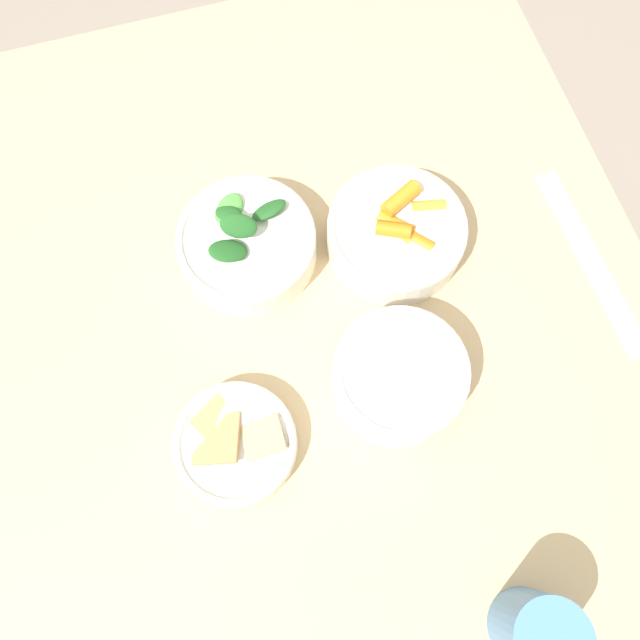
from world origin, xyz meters
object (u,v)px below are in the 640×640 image
bowl_greens (247,244)px  ruler (591,260)px  bowl_cookies (236,443)px  cup (538,632)px  bowl_carrots (396,233)px  bowl_beans_hotdog (399,377)px

bowl_greens → ruler: 0.45m
ruler → bowl_greens: bearing=-107.8°
bowl_greens → bowl_cookies: bowl_greens is taller
bowl_cookies → cup: size_ratio=1.45×
bowl_carrots → bowl_greens: 0.19m
bowl_greens → bowl_cookies: bearing=-17.4°
bowl_carrots → cup: bearing=-1.5°
bowl_greens → bowl_cookies: (0.24, -0.07, -0.01)m
bowl_beans_hotdog → cup: (0.29, 0.05, 0.02)m
bowl_greens → bowl_carrots: bearing=78.1°
bowl_beans_hotdog → ruler: 0.31m
bowl_beans_hotdog → bowl_cookies: bearing=-84.8°
bowl_cookies → ruler: size_ratio=0.52×
ruler → cup: size_ratio=2.81×
bowl_carrots → cup: cup is taller
bowl_beans_hotdog → cup: cup is taller
bowl_greens → cup: cup is taller
bowl_carrots → bowl_cookies: bearing=-52.9°
bowl_cookies → cup: (0.28, 0.25, 0.03)m
ruler → bowl_beans_hotdog: bearing=-74.6°
cup → ruler: bearing=146.2°
bowl_carrots → ruler: bowl_carrots is taller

